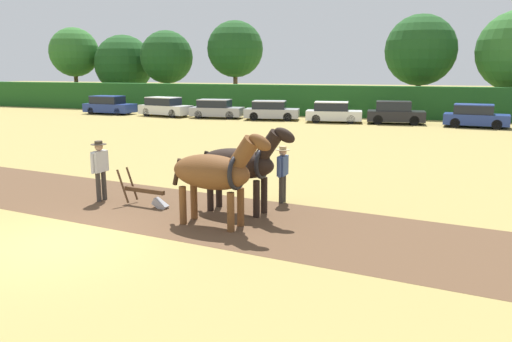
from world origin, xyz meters
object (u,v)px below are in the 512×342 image
Objects in this scene: tree_far_left at (74,52)px; parked_car_far_left at (109,105)px; farmer_beside_team at (283,170)px; parked_car_center_left at (216,109)px; tree_center at (235,49)px; parked_car_center at (271,111)px; farmer_at_plow at (100,165)px; draft_horse_lead_right at (241,164)px; tree_left at (124,64)px; parked_car_center_right at (333,112)px; tree_center_right at (421,50)px; parked_car_left at (165,107)px; parked_car_right at (395,113)px; plow at (148,196)px; draft_horse_lead_left at (215,172)px; tree_center_left at (167,57)px; parked_car_far_right at (475,116)px.

parked_car_far_left is (11.70, -10.11, -4.91)m from tree_far_left.
parked_car_center_left is at bearing 121.16° from farmer_beside_team.
tree_center reaches higher than parked_car_center.
draft_horse_lead_right is at bearing 10.39° from farmer_at_plow.
farmer_beside_team is 24.21m from parked_car_center.
tree_left is 28.57m from parked_car_center_right.
draft_horse_lead_right reaches higher than parked_car_center.
tree_center_right is 2.90× the size of draft_horse_lead_right.
tree_center is 1.83× the size of parked_car_left.
parked_car_right is at bearing -20.11° from tree_left.
parked_car_far_left is (-17.70, 24.55, -0.31)m from farmer_at_plow.
farmer_at_plow is at bearing -53.75° from parked_car_left.
plow is (-2.70, -0.37, -1.03)m from draft_horse_lead_right.
draft_horse_lead_left is 28.00m from parked_car_center_left.
parked_car_right is at bearing -22.44° from tree_center_left.
farmer_beside_team is at bearing -99.27° from parked_car_right.
tree_left is 2.58× the size of draft_horse_lead_right.
farmer_beside_team is 23.27m from parked_car_right.
draft_horse_lead_left reaches higher than parked_car_center.
tree_center is 13.98m from parked_car_center.
parked_car_right is at bearing 82.49° from farmer_at_plow.
parked_car_far_left is at bearing -175.74° from parked_car_far_right.
parked_car_right reaches higher than plow.
parked_car_far_right is at bearing 1.39° from parked_car_far_left.
farmer_at_plow is 0.38× the size of parked_car_left.
tree_center_left is (6.06, -1.09, 0.69)m from tree_left.
parked_car_left is 4.63m from parked_car_center_left.
parked_car_center_left is (10.25, -0.13, -0.04)m from parked_car_far_left.
parked_car_far_right is at bearing 71.46° from farmer_at_plow.
farmer_beside_team is at bearing 33.49° from plow.
farmer_at_plow is 5.36m from farmer_beside_team.
farmer_beside_team is (0.74, 1.40, -0.39)m from draft_horse_lead_right.
parked_car_far_left is (-25.08, -9.67, -4.66)m from tree_center_right.
plow is 25.44m from parked_car_right.
draft_horse_lead_left is 1.75× the size of plow.
farmer_at_plow reaches higher than parked_car_center.
parked_car_center is (4.57, 0.11, -0.00)m from parked_car_center_left.
tree_center is at bearing 56.75° from parked_car_far_left.
parked_car_far_left is at bearing 138.59° from draft_horse_lead_right.
draft_horse_lead_left is at bearing -93.91° from parked_car_center_right.
parked_car_right is (-1.08, -9.30, -4.65)m from tree_center_right.
tree_far_left reaches higher than tree_center_left.
tree_center_left reaches higher than farmer_at_plow.
draft_horse_lead_left is at bearing -101.71° from parked_car_far_right.
tree_far_left reaches higher than tree_left.
farmer_at_plow is (29.40, -34.66, -4.60)m from tree_far_left.
plow is at bearing -165.93° from draft_horse_lead_right.
tree_far_left is 28.82m from parked_car_center.
tree_left is 1.75× the size of parked_car_center_left.
parked_car_left is 9.20m from parked_car_center.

